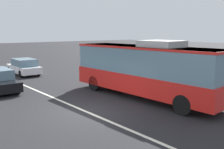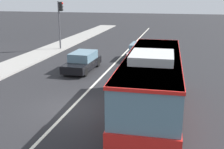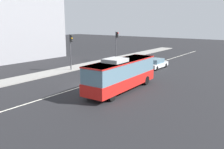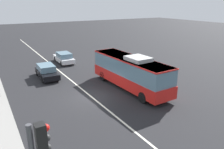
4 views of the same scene
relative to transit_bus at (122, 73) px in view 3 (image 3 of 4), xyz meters
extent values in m
plane|color=black|center=(0.04, 4.26, -1.81)|extent=(160.00, 160.00, 0.00)
cube|color=gray|center=(0.04, 12.44, -1.74)|extent=(80.00, 2.97, 0.14)
cube|color=silver|center=(0.04, 4.26, -1.80)|extent=(76.00, 0.16, 0.01)
cube|color=red|center=(0.02, 0.00, -0.83)|extent=(10.08, 2.83, 1.10)
cube|color=slate|center=(0.02, 0.00, 0.50)|extent=(9.88, 2.75, 1.58)
cube|color=red|center=(0.02, 0.00, 1.23)|extent=(9.98, 2.80, 0.12)
cube|color=#B2B2B2|center=(-1.18, -0.04, 1.47)|extent=(2.26, 1.87, 0.36)
cylinder|color=black|center=(3.39, 1.21, -1.31)|extent=(1.01, 0.33, 1.00)
cylinder|color=black|center=(3.46, -0.99, -1.31)|extent=(1.01, 0.33, 1.00)
cylinder|color=black|center=(-3.41, 0.99, -1.31)|extent=(1.01, 0.33, 1.00)
cylinder|color=black|center=(-3.34, -1.21, -1.31)|extent=(1.01, 0.33, 1.00)
cube|color=white|center=(13.01, 2.38, -1.29)|extent=(4.52, 1.86, 0.60)
cube|color=slate|center=(12.76, 2.38, -0.67)|extent=(2.54, 1.69, 0.64)
cylinder|color=black|center=(14.52, 3.15, -1.49)|extent=(0.64, 0.23, 0.64)
cylinder|color=black|center=(14.49, 1.55, -1.49)|extent=(0.64, 0.23, 0.64)
cylinder|color=black|center=(11.52, 3.20, -1.49)|extent=(0.64, 0.23, 0.64)
cylinder|color=black|center=(11.49, 1.60, -1.49)|extent=(0.64, 0.23, 0.64)
cube|color=black|center=(7.47, 6.24, -1.29)|extent=(4.55, 1.92, 0.60)
cube|color=slate|center=(7.72, 6.23, -0.67)|extent=(2.56, 1.72, 0.64)
cylinder|color=black|center=(5.95, 5.48, -1.49)|extent=(0.65, 0.24, 0.64)
cylinder|color=black|center=(5.99, 7.08, -1.49)|extent=(0.65, 0.24, 0.64)
cylinder|color=black|center=(8.95, 5.40, -1.49)|extent=(0.65, 0.24, 0.64)
cylinder|color=black|center=(8.99, 7.00, -1.49)|extent=(0.65, 0.24, 0.64)
cylinder|color=#47474C|center=(4.01, 11.52, 0.79)|extent=(0.16, 0.16, 5.20)
cube|color=black|center=(3.98, 11.24, 2.84)|extent=(0.34, 0.31, 0.96)
sphere|color=#2D2D2D|center=(3.97, 11.09, 3.16)|extent=(0.22, 0.22, 0.22)
sphere|color=#F9A514|center=(3.97, 11.09, 2.84)|extent=(0.22, 0.22, 0.22)
sphere|color=#2D2D2D|center=(3.97, 11.09, 2.52)|extent=(0.22, 0.22, 0.22)
cylinder|color=#47474C|center=(15.16, 11.49, 0.79)|extent=(0.16, 0.16, 5.20)
cube|color=black|center=(15.18, 11.22, 2.84)|extent=(0.34, 0.31, 0.96)
sphere|color=red|center=(15.20, 11.07, 3.16)|extent=(0.22, 0.22, 0.22)
sphere|color=#2D2D2D|center=(15.20, 11.07, 2.84)|extent=(0.22, 0.22, 0.22)
sphere|color=#2D2D2D|center=(15.20, 11.07, 2.52)|extent=(0.22, 0.22, 0.22)
cube|color=slate|center=(14.01, 30.79, 0.30)|extent=(0.46, 14.02, 1.50)
cube|color=slate|center=(14.01, 30.79, 3.70)|extent=(0.46, 14.02, 1.50)
cube|color=slate|center=(14.01, 30.79, 7.10)|extent=(0.46, 14.02, 1.50)
camera|label=1|loc=(-10.08, 11.04, 2.14)|focal=40.39mm
camera|label=2|loc=(-12.75, -1.09, 4.01)|focal=44.43mm
camera|label=3|loc=(-19.43, -13.09, 5.10)|focal=37.85mm
camera|label=4|loc=(-17.12, 12.17, 6.44)|focal=35.85mm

